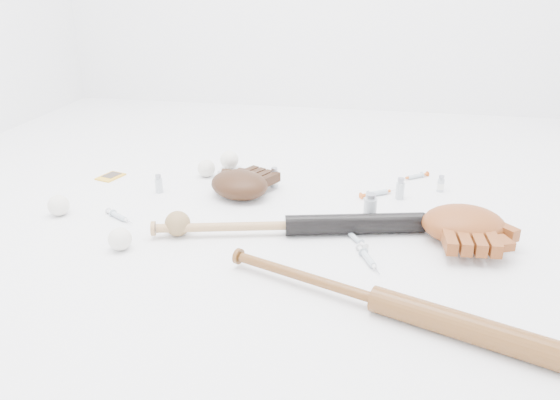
% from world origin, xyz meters
% --- Properties ---
extents(bat_dark, '(0.84, 0.26, 0.06)m').
position_xyz_m(bat_dark, '(0.05, -0.10, 0.03)').
color(bat_dark, black).
rests_on(bat_dark, ground).
extents(bat_wood, '(0.80, 0.35, 0.06)m').
position_xyz_m(bat_wood, '(0.31, -0.45, 0.03)').
color(bat_wood, brown).
rests_on(bat_wood, ground).
extents(glove_dark, '(0.34, 0.34, 0.09)m').
position_xyz_m(glove_dark, '(-0.17, 0.16, 0.05)').
color(glove_dark, '#321B0E').
rests_on(glove_dark, ground).
extents(glove_tan, '(0.30, 0.30, 0.10)m').
position_xyz_m(glove_tan, '(0.55, -0.04, 0.05)').
color(glove_tan, brown).
rests_on(glove_tan, ground).
extents(trading_card, '(0.09, 0.11, 0.01)m').
position_xyz_m(trading_card, '(-0.70, 0.25, 0.00)').
color(trading_card, gold).
rests_on(trading_card, ground).
extents(pedestal, '(0.08, 0.08, 0.04)m').
position_xyz_m(pedestal, '(-0.25, 0.32, 0.02)').
color(pedestal, white).
rests_on(pedestal, ground).
extents(baseball_on_pedestal, '(0.07, 0.07, 0.07)m').
position_xyz_m(baseball_on_pedestal, '(-0.25, 0.32, 0.07)').
color(baseball_on_pedestal, white).
rests_on(baseball_on_pedestal, pedestal).
extents(baseball_left, '(0.07, 0.07, 0.07)m').
position_xyz_m(baseball_left, '(-0.70, -0.10, 0.03)').
color(baseball_left, white).
rests_on(baseball_left, ground).
extents(baseball_upper, '(0.07, 0.07, 0.07)m').
position_xyz_m(baseball_upper, '(-0.34, 0.32, 0.03)').
color(baseball_upper, white).
rests_on(baseball_upper, ground).
extents(baseball_mid, '(0.07, 0.07, 0.07)m').
position_xyz_m(baseball_mid, '(-0.40, -0.28, 0.03)').
color(baseball_mid, white).
rests_on(baseball_mid, ground).
extents(baseball_aged, '(0.08, 0.08, 0.08)m').
position_xyz_m(baseball_aged, '(-0.27, -0.17, 0.04)').
color(baseball_aged, olive).
rests_on(baseball_aged, ground).
extents(syringe_0, '(0.14, 0.10, 0.02)m').
position_xyz_m(syringe_0, '(-0.50, -0.09, 0.01)').
color(syringe_0, '#ADBCC6').
rests_on(syringe_0, ground).
extents(syringe_1, '(0.10, 0.13, 0.02)m').
position_xyz_m(syringe_1, '(0.24, -0.11, 0.01)').
color(syringe_1, '#ADBCC6').
rests_on(syringe_1, ground).
extents(syringe_2, '(0.15, 0.11, 0.02)m').
position_xyz_m(syringe_2, '(0.30, 0.25, 0.01)').
color(syringe_2, '#ADBCC6').
rests_on(syringe_2, ground).
extents(syringe_3, '(0.09, 0.16, 0.02)m').
position_xyz_m(syringe_3, '(0.29, -0.23, 0.01)').
color(syringe_3, '#ADBCC6').
rests_on(syringe_3, ground).
extents(syringe_4, '(0.13, 0.10, 0.02)m').
position_xyz_m(syringe_4, '(0.44, 0.45, 0.01)').
color(syringe_4, '#ADBCC6').
rests_on(syringe_4, ground).
extents(vial_0, '(0.03, 0.03, 0.08)m').
position_xyz_m(vial_0, '(0.38, 0.24, 0.04)').
color(vial_0, '#B4BEC6').
rests_on(vial_0, ground).
extents(vial_1, '(0.02, 0.02, 0.06)m').
position_xyz_m(vial_1, '(0.52, 0.33, 0.03)').
color(vial_1, '#B4BEC6').
rests_on(vial_1, ground).
extents(vial_2, '(0.03, 0.03, 0.07)m').
position_xyz_m(vial_2, '(-0.07, 0.27, 0.04)').
color(vial_2, '#B4BEC6').
rests_on(vial_2, ground).
extents(vial_3, '(0.04, 0.04, 0.10)m').
position_xyz_m(vial_3, '(0.28, 0.03, 0.05)').
color(vial_3, '#B4BEC6').
rests_on(vial_3, ground).
extents(vial_4, '(0.03, 0.03, 0.07)m').
position_xyz_m(vial_4, '(-0.46, 0.14, 0.03)').
color(vial_4, '#B4BEC6').
rests_on(vial_4, ground).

